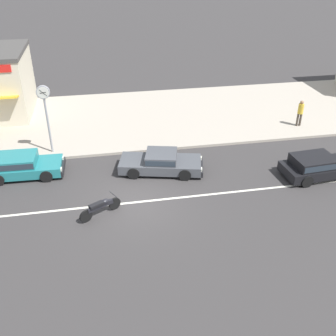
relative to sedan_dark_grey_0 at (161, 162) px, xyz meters
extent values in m
plane|color=#383535|center=(-1.61, -2.55, -0.53)|extent=(160.00, 160.00, 0.00)
cube|color=silver|center=(-1.61, -2.55, -0.53)|extent=(50.40, 0.14, 0.01)
cube|color=#ADA393|center=(-1.61, 7.23, -0.46)|extent=(68.00, 10.00, 0.15)
cube|color=#47494F|center=(-0.04, 0.01, -0.13)|extent=(4.39, 2.62, 0.48)
cube|color=#47494F|center=(0.01, 0.00, 0.32)|extent=(1.86, 1.84, 0.42)
cube|color=#28333D|center=(0.01, 0.00, 0.32)|extent=(1.81, 1.86, 0.27)
cube|color=black|center=(2.00, -0.50, -0.23)|extent=(0.51, 1.63, 0.28)
cube|color=white|center=(2.11, 0.08, -0.02)|extent=(0.14, 0.25, 0.14)
cube|color=white|center=(1.83, -1.06, -0.02)|extent=(0.14, 0.25, 0.14)
cylinder|color=black|center=(1.39, 0.48, -0.23)|extent=(0.64, 0.36, 0.60)
cylinder|color=black|center=(1.00, -1.07, -0.23)|extent=(0.64, 0.36, 0.60)
cylinder|color=black|center=(-1.08, 1.09, -0.23)|extent=(0.64, 0.36, 0.60)
cylinder|color=black|center=(-1.47, -0.46, -0.23)|extent=(0.64, 0.36, 0.60)
cube|color=black|center=(7.68, -1.87, -0.13)|extent=(3.75, 1.93, 0.48)
cube|color=black|center=(7.32, -1.89, 0.34)|extent=(2.10, 1.65, 0.46)
cube|color=#28333D|center=(7.32, -1.89, 0.34)|extent=(2.02, 1.67, 0.29)
cylinder|color=black|center=(8.75, -0.99, -0.23)|extent=(0.61, 0.26, 0.60)
cylinder|color=black|center=(6.50, -1.15, -0.23)|extent=(0.61, 0.26, 0.60)
cylinder|color=black|center=(6.61, -2.74, -0.23)|extent=(0.61, 0.26, 0.60)
cube|color=teal|center=(-6.80, 0.89, -0.13)|extent=(3.70, 1.82, 0.48)
cube|color=teal|center=(-7.16, 0.90, 0.34)|extent=(2.05, 1.59, 0.46)
cube|color=#28333D|center=(-7.16, 0.90, 0.34)|extent=(1.98, 1.63, 0.29)
cube|color=black|center=(-4.93, 0.83, -0.23)|extent=(0.17, 1.67, 0.28)
cube|color=white|center=(-4.94, 1.42, -0.02)|extent=(0.09, 0.24, 0.14)
cube|color=white|center=(-4.98, 0.23, -0.02)|extent=(0.09, 0.24, 0.14)
cylinder|color=black|center=(-5.64, 1.66, -0.23)|extent=(0.61, 0.24, 0.60)
cylinder|color=black|center=(-5.70, 0.05, -0.23)|extent=(0.61, 0.24, 0.60)
cylinder|color=black|center=(-7.90, 1.73, -0.23)|extent=(0.61, 0.24, 0.60)
cylinder|color=black|center=(-2.56, -2.88, -0.25)|extent=(0.54, 0.36, 0.56)
cylinder|color=black|center=(-3.81, -3.59, -0.25)|extent=(0.54, 0.36, 0.56)
cube|color=black|center=(-3.19, -3.24, -0.05)|extent=(1.13, 0.72, 0.18)
cube|color=black|center=(-3.35, -3.33, 0.09)|extent=(0.68, 0.53, 0.12)
ellipsoid|color=black|center=(-2.97, -3.11, 0.07)|extent=(0.47, 0.41, 0.22)
cylinder|color=#232326|center=(-2.60, -2.90, 0.25)|extent=(0.30, 0.50, 0.03)
cylinder|color=#9E9EA3|center=(-5.61, 2.99, 1.16)|extent=(0.12, 0.12, 3.08)
cylinder|color=#9E9EA3|center=(-5.61, 2.99, 3.04)|extent=(0.69, 0.18, 0.69)
cylinder|color=white|center=(-5.61, 2.90, 3.04)|extent=(0.60, 0.02, 0.60)
cylinder|color=white|center=(-5.61, 3.09, 3.04)|extent=(0.60, 0.02, 0.60)
cube|color=black|center=(-5.61, 2.89, 3.04)|extent=(0.31, 0.01, 0.06)
cube|color=black|center=(-5.61, 2.88, 3.04)|extent=(0.36, 0.01, 0.37)
cylinder|color=#4C4238|center=(9.36, 3.81, 0.03)|extent=(0.14, 0.14, 0.82)
cylinder|color=#4C4238|center=(9.56, 3.81, 0.03)|extent=(0.14, 0.14, 0.82)
cylinder|color=gold|center=(9.46, 3.81, 0.75)|extent=(0.34, 0.34, 0.62)
sphere|color=#997051|center=(9.46, 3.81, 1.16)|extent=(0.22, 0.22, 0.22)
camera|label=1|loc=(-2.86, -17.23, 9.66)|focal=42.00mm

